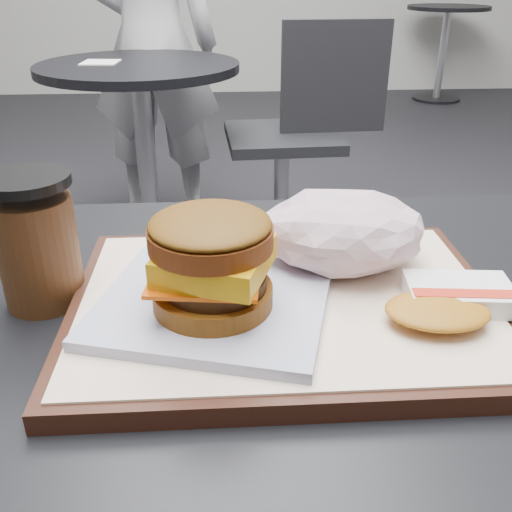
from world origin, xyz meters
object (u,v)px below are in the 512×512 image
at_px(customer_table, 298,474).
at_px(serving_tray, 285,305).
at_px(patron, 151,43).
at_px(breakfast_sandwich, 213,272).
at_px(coffee_cup, 37,245).
at_px(crumpled_wrapper, 343,231).
at_px(neighbor_chair, 300,124).
at_px(neighbor_table, 143,121).
at_px(hash_brown, 449,301).

relative_size(customer_table, serving_tray, 2.11).
bearing_deg(serving_tray, patron, 99.03).
height_order(breakfast_sandwich, coffee_cup, coffee_cup).
distance_m(breakfast_sandwich, patron, 2.12).
relative_size(customer_table, coffee_cup, 6.45).
xyz_separation_m(breakfast_sandwich, crumpled_wrapper, (0.12, 0.08, -0.00)).
relative_size(customer_table, neighbor_chair, 0.91).
height_order(breakfast_sandwich, neighbor_chair, breakfast_sandwich).
bearing_deg(customer_table, neighbor_table, 101.98).
bearing_deg(hash_brown, crumpled_wrapper, 128.99).
relative_size(crumpled_wrapper, patron, 0.11).
xyz_separation_m(breakfast_sandwich, patron, (-0.27, 2.11, -0.07)).
height_order(hash_brown, neighbor_chair, neighbor_chair).
height_order(hash_brown, coffee_cup, coffee_cup).
bearing_deg(neighbor_chair, breakfast_sandwich, -100.21).
bearing_deg(neighbor_table, breakfast_sandwich, -80.74).
relative_size(hash_brown, coffee_cup, 0.99).
relative_size(customer_table, neighbor_table, 1.07).
bearing_deg(crumpled_wrapper, neighbor_table, 104.06).
bearing_deg(patron, serving_tray, 105.21).
relative_size(serving_tray, breakfast_sandwich, 1.67).
bearing_deg(customer_table, neighbor_chair, 82.35).
bearing_deg(coffee_cup, crumpled_wrapper, 3.68).
relative_size(breakfast_sandwich, hash_brown, 1.87).
distance_m(hash_brown, patron, 2.17).
bearing_deg(patron, customer_table, 105.58).
bearing_deg(customer_table, breakfast_sandwich, -175.98).
bearing_deg(coffee_cup, neighbor_table, 93.99).
relative_size(crumpled_wrapper, coffee_cup, 1.29).
relative_size(customer_table, patron, 0.53).
distance_m(coffee_cup, neighbor_table, 1.62).
bearing_deg(neighbor_chair, crumpled_wrapper, -96.47).
bearing_deg(hash_brown, breakfast_sandwich, 176.76).
xyz_separation_m(breakfast_sandwich, neighbor_table, (-0.27, 1.66, -0.28)).
xyz_separation_m(hash_brown, crumpled_wrapper, (-0.07, 0.09, 0.03)).
xyz_separation_m(customer_table, serving_tray, (-0.02, 0.02, 0.20)).
height_order(hash_brown, neighbor_table, hash_brown).
height_order(customer_table, neighbor_chair, neighbor_chair).
height_order(customer_table, patron, patron).
distance_m(customer_table, neighbor_chair, 1.74).
distance_m(customer_table, crumpled_wrapper, 0.26).
relative_size(crumpled_wrapper, neighbor_table, 0.21).
xyz_separation_m(hash_brown, patron, (-0.47, 2.12, -0.04)).
relative_size(neighbor_table, patron, 0.49).
xyz_separation_m(hash_brown, neighbor_chair, (0.11, 1.74, -0.29)).
bearing_deg(coffee_cup, breakfast_sandwich, -21.52).
height_order(crumpled_wrapper, neighbor_table, crumpled_wrapper).
distance_m(breakfast_sandwich, crumpled_wrapper, 0.15).
relative_size(breakfast_sandwich, neighbor_table, 0.30).
distance_m(breakfast_sandwich, neighbor_table, 1.70).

